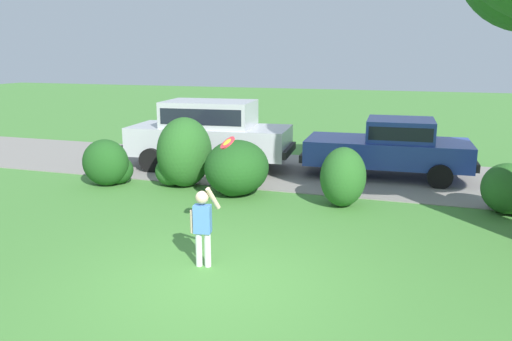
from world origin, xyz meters
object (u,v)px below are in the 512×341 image
object	(u,v)px
child_thrower	(203,222)
parked_suv	(210,131)
frisbee	(228,143)
parked_sedan	(391,146)

from	to	relation	value
child_thrower	parked_suv	bearing A→B (deg)	112.18
frisbee	parked_sedan	bearing A→B (deg)	70.07
parked_sedan	frisbee	bearing A→B (deg)	-109.93
parked_suv	child_thrower	distance (m)	6.97
parked_suv	frisbee	bearing A→B (deg)	-64.15
parked_sedan	frisbee	xyz separation A→B (m)	(-2.23, -6.15, 0.98)
parked_sedan	parked_suv	xyz separation A→B (m)	(-4.99, -0.46, 0.23)
parked_suv	parked_sedan	bearing A→B (deg)	5.23
parked_sedan	child_thrower	world-z (taller)	parked_sedan
frisbee	child_thrower	bearing A→B (deg)	-99.78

